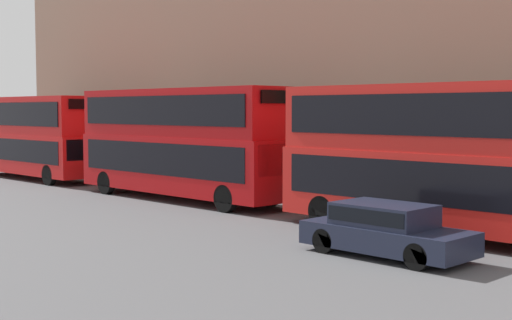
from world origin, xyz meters
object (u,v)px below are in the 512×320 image
(bus_third_in_queue, at_px, (35,134))
(pedestrian, at_px, (226,175))
(bus_second_in_queue, at_px, (182,139))
(bus_leading, at_px, (444,153))
(car_dark_sedan, at_px, (386,228))

(bus_third_in_queue, distance_m, pedestrian, 12.57)
(bus_second_in_queue, xyz_separation_m, pedestrian, (2.64, 0.25, -1.66))
(bus_second_in_queue, bearing_deg, bus_third_in_queue, 90.00)
(bus_leading, height_order, car_dark_sedan, bus_leading)
(bus_third_in_queue, bearing_deg, bus_leading, -90.00)
(bus_second_in_queue, distance_m, pedestrian, 3.12)
(bus_leading, xyz_separation_m, bus_second_in_queue, (0.00, 11.94, 0.05))
(bus_leading, distance_m, pedestrian, 12.58)
(bus_leading, height_order, bus_third_in_queue, bus_leading)
(pedestrian, bearing_deg, bus_second_in_queue, -174.60)
(bus_leading, relative_size, car_dark_sedan, 2.37)
(bus_second_in_queue, height_order, car_dark_sedan, bus_second_in_queue)
(bus_second_in_queue, relative_size, pedestrian, 6.19)
(bus_third_in_queue, xyz_separation_m, car_dark_sedan, (-3.40, -24.81, -1.68))
(bus_leading, xyz_separation_m, bus_third_in_queue, (0.00, 24.38, -0.04))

